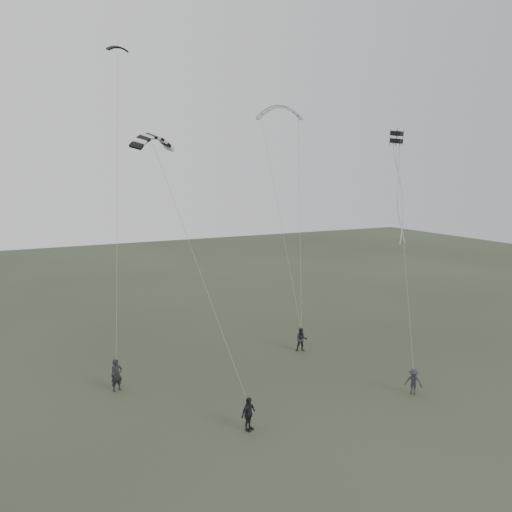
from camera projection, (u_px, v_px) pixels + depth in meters
name	position (u px, v px, depth m)	size (l,w,h in m)	color
ground	(275.00, 409.00, 27.26)	(140.00, 140.00, 0.00)	#2F3625
flyer_left	(117.00, 375.00, 29.40)	(0.70, 0.46, 1.92)	black
flyer_right	(301.00, 340.00, 35.96)	(0.84, 0.65, 1.73)	#222227
flyer_center	(248.00, 414.00, 24.84)	(1.02, 0.42, 1.73)	black
flyer_far	(413.00, 382.00, 28.91)	(0.99, 0.57, 1.54)	#2A2B30
kite_dark_small	(118.00, 47.00, 31.40)	(1.33, 0.40, 0.47)	black
kite_pale_large	(280.00, 107.00, 39.17)	(3.72, 0.84, 1.55)	#B0B2B5
kite_striped	(153.00, 136.00, 26.26)	(2.78, 0.70, 1.11)	black
kite_box	(397.00, 137.00, 29.90)	(0.62, 0.62, 0.71)	black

